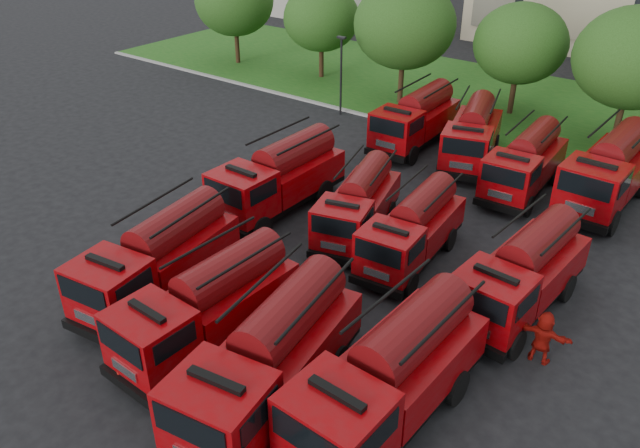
{
  "coord_description": "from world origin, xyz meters",
  "views": [
    {
      "loc": [
        13.02,
        -15.24,
        14.34
      ],
      "look_at": [
        -0.23,
        2.15,
        1.8
      ],
      "focal_mm": 35.0,
      "sensor_mm": 36.0,
      "label": 1
    }
  ],
  "objects_px": {
    "fire_truck_2": "(271,358)",
    "fire_truck_4": "(279,177)",
    "fire_truck_9": "(472,134)",
    "firefighter_5": "(538,360)",
    "fire_truck_8": "(416,119)",
    "firefighter_3": "(417,399)",
    "firefighter_4": "(261,230)",
    "fire_truck_7": "(522,273)",
    "fire_truck_0": "(158,258)",
    "fire_truck_5": "(358,204)",
    "fire_truck_10": "(525,163)",
    "fire_truck_6": "(413,229)",
    "fire_truck_11": "(609,171)",
    "fire_truck_3": "(390,376)",
    "fire_truck_1": "(208,305)",
    "firefighter_1": "(130,390)"
  },
  "relations": [
    {
      "from": "fire_truck_8",
      "to": "firefighter_5",
      "type": "distance_m",
      "value": 18.75
    },
    {
      "from": "fire_truck_10",
      "to": "fire_truck_1",
      "type": "bearing_deg",
      "value": -105.69
    },
    {
      "from": "fire_truck_3",
      "to": "firefighter_3",
      "type": "distance_m",
      "value": 2.16
    },
    {
      "from": "fire_truck_9",
      "to": "firefighter_5",
      "type": "distance_m",
      "value": 16.35
    },
    {
      "from": "fire_truck_7",
      "to": "firefighter_4",
      "type": "distance_m",
      "value": 11.69
    },
    {
      "from": "fire_truck_3",
      "to": "firefighter_4",
      "type": "relative_size",
      "value": 5.18
    },
    {
      "from": "fire_truck_8",
      "to": "fire_truck_7",
      "type": "bearing_deg",
      "value": -48.61
    },
    {
      "from": "fire_truck_0",
      "to": "fire_truck_10",
      "type": "bearing_deg",
      "value": 57.91
    },
    {
      "from": "fire_truck_7",
      "to": "fire_truck_0",
      "type": "bearing_deg",
      "value": -142.7
    },
    {
      "from": "fire_truck_7",
      "to": "firefighter_3",
      "type": "bearing_deg",
      "value": -92.06
    },
    {
      "from": "fire_truck_8",
      "to": "firefighter_3",
      "type": "bearing_deg",
      "value": -62.05
    },
    {
      "from": "fire_truck_7",
      "to": "fire_truck_9",
      "type": "xyz_separation_m",
      "value": [
        -7.32,
        11.33,
        0.02
      ]
    },
    {
      "from": "fire_truck_3",
      "to": "fire_truck_4",
      "type": "xyz_separation_m",
      "value": [
        -11.11,
        8.11,
        -0.02
      ]
    },
    {
      "from": "fire_truck_2",
      "to": "firefighter_4",
      "type": "bearing_deg",
      "value": 125.12
    },
    {
      "from": "firefighter_5",
      "to": "fire_truck_2",
      "type": "bearing_deg",
      "value": 45.42
    },
    {
      "from": "fire_truck_10",
      "to": "firefighter_4",
      "type": "relative_size",
      "value": 4.73
    },
    {
      "from": "fire_truck_3",
      "to": "fire_truck_6",
      "type": "distance_m",
      "value": 8.9
    },
    {
      "from": "fire_truck_5",
      "to": "firefighter_5",
      "type": "distance_m",
      "value": 10.17
    },
    {
      "from": "fire_truck_1",
      "to": "fire_truck_4",
      "type": "relative_size",
      "value": 0.95
    },
    {
      "from": "fire_truck_4",
      "to": "fire_truck_9",
      "type": "distance_m",
      "value": 11.72
    },
    {
      "from": "fire_truck_2",
      "to": "firefighter_1",
      "type": "height_order",
      "value": "fire_truck_2"
    },
    {
      "from": "fire_truck_3",
      "to": "fire_truck_8",
      "type": "height_order",
      "value": "fire_truck_3"
    },
    {
      "from": "firefighter_5",
      "to": "fire_truck_6",
      "type": "bearing_deg",
      "value": -26.74
    },
    {
      "from": "fire_truck_7",
      "to": "firefighter_1",
      "type": "bearing_deg",
      "value": -121.25
    },
    {
      "from": "fire_truck_9",
      "to": "fire_truck_7",
      "type": "bearing_deg",
      "value": -73.75
    },
    {
      "from": "fire_truck_1",
      "to": "firefighter_3",
      "type": "distance_m",
      "value": 7.45
    },
    {
      "from": "fire_truck_4",
      "to": "firefighter_3",
      "type": "xyz_separation_m",
      "value": [
        11.44,
        -6.86,
        -1.7
      ]
    },
    {
      "from": "fire_truck_3",
      "to": "fire_truck_6",
      "type": "relative_size",
      "value": 1.15
    },
    {
      "from": "fire_truck_4",
      "to": "firefighter_4",
      "type": "relative_size",
      "value": 5.06
    },
    {
      "from": "fire_truck_10",
      "to": "fire_truck_2",
      "type": "bearing_deg",
      "value": -94.58
    },
    {
      "from": "fire_truck_1",
      "to": "fire_truck_2",
      "type": "relative_size",
      "value": 0.9
    },
    {
      "from": "fire_truck_11",
      "to": "firefighter_5",
      "type": "height_order",
      "value": "fire_truck_11"
    },
    {
      "from": "fire_truck_3",
      "to": "fire_truck_9",
      "type": "xyz_separation_m",
      "value": [
        -6.34,
        18.81,
        -0.11
      ]
    },
    {
      "from": "fire_truck_3",
      "to": "firefighter_3",
      "type": "relative_size",
      "value": 4.08
    },
    {
      "from": "fire_truck_5",
      "to": "fire_truck_10",
      "type": "distance_m",
      "value": 9.52
    },
    {
      "from": "fire_truck_1",
      "to": "fire_truck_8",
      "type": "height_order",
      "value": "fire_truck_8"
    },
    {
      "from": "fire_truck_1",
      "to": "fire_truck_6",
      "type": "xyz_separation_m",
      "value": [
        2.82,
        8.75,
        -0.12
      ]
    },
    {
      "from": "fire_truck_3",
      "to": "firefighter_1",
      "type": "relative_size",
      "value": 5.17
    },
    {
      "from": "fire_truck_6",
      "to": "fire_truck_1",
      "type": "bearing_deg",
      "value": -113.07
    },
    {
      "from": "fire_truck_3",
      "to": "fire_truck_5",
      "type": "xyz_separation_m",
      "value": [
        -6.87,
        8.48,
        -0.26
      ]
    },
    {
      "from": "fire_truck_4",
      "to": "fire_truck_7",
      "type": "relative_size",
      "value": 1.04
    },
    {
      "from": "fire_truck_2",
      "to": "fire_truck_4",
      "type": "height_order",
      "value": "fire_truck_2"
    },
    {
      "from": "fire_truck_6",
      "to": "fire_truck_10",
      "type": "distance_m",
      "value": 9.08
    },
    {
      "from": "fire_truck_4",
      "to": "firefighter_5",
      "type": "bearing_deg",
      "value": -11.58
    },
    {
      "from": "fire_truck_6",
      "to": "fire_truck_8",
      "type": "distance_m",
      "value": 12.57
    },
    {
      "from": "fire_truck_0",
      "to": "fire_truck_11",
      "type": "xyz_separation_m",
      "value": [
        11.25,
        17.95,
        0.12
      ]
    },
    {
      "from": "fire_truck_8",
      "to": "firefighter_1",
      "type": "height_order",
      "value": "fire_truck_8"
    },
    {
      "from": "firefighter_1",
      "to": "fire_truck_1",
      "type": "bearing_deg",
      "value": 69.26
    },
    {
      "from": "firefighter_4",
      "to": "fire_truck_6",
      "type": "bearing_deg",
      "value": -144.99
    },
    {
      "from": "fire_truck_4",
      "to": "fire_truck_6",
      "type": "relative_size",
      "value": 1.12
    }
  ]
}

